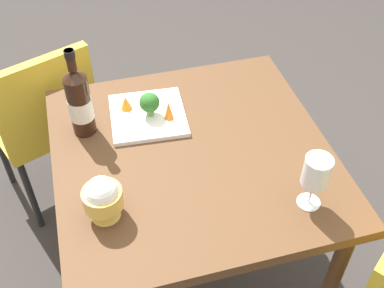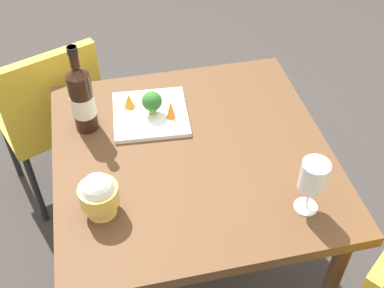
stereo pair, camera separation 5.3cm
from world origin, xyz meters
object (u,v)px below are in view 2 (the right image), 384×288
object	(u,v)px
wine_glass	(313,177)
rice_bowl	(99,195)
serving_plate	(150,114)
wine_bottle	(82,98)
broccoli_floret	(152,102)
chair_by_wall	(52,113)
carrot_garnish_right	(129,101)
carrot_garnish_left	(171,109)

from	to	relation	value
wine_glass	rice_bowl	world-z (taller)	wine_glass
serving_plate	rice_bowl	bearing A→B (deg)	62.42
wine_bottle	wine_glass	xyz separation A→B (m)	(-0.58, 0.48, 0.01)
rice_bowl	wine_glass	bearing A→B (deg)	168.98
wine_bottle	wine_glass	distance (m)	0.75
wine_bottle	broccoli_floret	size ratio (longest dim) A/B	3.65
wine_glass	chair_by_wall	bearing A→B (deg)	-49.01
wine_glass	serving_plate	xyz separation A→B (m)	(0.37, -0.49, -0.12)
rice_bowl	broccoli_floret	distance (m)	0.42
wine_bottle	carrot_garnish_right	bearing A→B (deg)	-159.56
chair_by_wall	serving_plate	bearing A→B (deg)	-66.40
rice_bowl	carrot_garnish_right	size ratio (longest dim) A/B	2.75
wine_glass	carrot_garnish_left	xyz separation A→B (m)	(0.30, -0.45, -0.08)
wine_glass	carrot_garnish_right	world-z (taller)	wine_glass
serving_plate	carrot_garnish_left	size ratio (longest dim) A/B	3.93
wine_bottle	rice_bowl	size ratio (longest dim) A/B	2.21
serving_plate	wine_glass	bearing A→B (deg)	127.17
carrot_garnish_left	carrot_garnish_right	world-z (taller)	carrot_garnish_left
rice_bowl	serving_plate	world-z (taller)	rice_bowl
broccoli_floret	carrot_garnish_left	distance (m)	0.07
serving_plate	carrot_garnish_left	world-z (taller)	carrot_garnish_left
serving_plate	carrot_garnish_right	distance (m)	0.09
chair_by_wall	carrot_garnish_left	distance (m)	0.66
broccoli_floret	wine_glass	bearing A→B (deg)	126.90
carrot_garnish_right	serving_plate	bearing A→B (deg)	145.30
serving_plate	broccoli_floret	distance (m)	0.06
chair_by_wall	wine_bottle	xyz separation A→B (m)	(-0.16, 0.38, 0.35)
carrot_garnish_left	broccoli_floret	bearing A→B (deg)	-30.95
rice_bowl	carrot_garnish_left	world-z (taller)	rice_bowl
rice_bowl	serving_plate	size ratio (longest dim) A/B	0.53
rice_bowl	carrot_garnish_right	distance (m)	0.44
chair_by_wall	wine_bottle	bearing A→B (deg)	-89.08
rice_bowl	broccoli_floret	bearing A→B (deg)	-118.90
serving_plate	carrot_garnish_left	xyz separation A→B (m)	(-0.07, 0.04, 0.04)
wine_glass	rice_bowl	bearing A→B (deg)	-11.02
wine_glass	serving_plate	size ratio (longest dim) A/B	0.67
broccoli_floret	carrot_garnish_left	size ratio (longest dim) A/B	1.26
serving_plate	carrot_garnish_right	world-z (taller)	carrot_garnish_right
wine_glass	rice_bowl	xyz separation A→B (m)	(0.57, -0.11, -0.05)
chair_by_wall	rice_bowl	bearing A→B (deg)	-98.56
serving_plate	carrot_garnish_right	bearing A→B (deg)	-34.70
broccoli_floret	carrot_garnish_right	world-z (taller)	broccoli_floret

